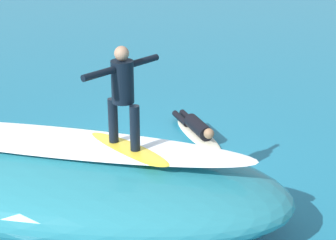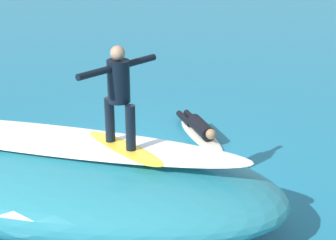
# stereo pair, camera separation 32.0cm
# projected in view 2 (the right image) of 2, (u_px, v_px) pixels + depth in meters

# --- Properties ---
(ground_plane) EXTENTS (120.00, 120.00, 0.00)m
(ground_plane) POSITION_uv_depth(u_px,v_px,m) (132.00, 165.00, 10.81)
(ground_plane) COLOR teal
(wave_crest) EXTENTS (7.96, 4.40, 1.25)m
(wave_crest) POSITION_uv_depth(u_px,v_px,m) (51.00, 177.00, 8.98)
(wave_crest) COLOR teal
(wave_crest) RESTS_ON ground_plane
(wave_foam_lip) EXTENTS (6.50, 2.17, 0.08)m
(wave_foam_lip) POSITION_uv_depth(u_px,v_px,m) (48.00, 139.00, 8.74)
(wave_foam_lip) COLOR white
(wave_foam_lip) RESTS_ON wave_crest
(surfboard_riding) EXTENTS (1.88, 1.06, 0.09)m
(surfboard_riding) POSITION_uv_depth(u_px,v_px,m) (121.00, 148.00, 8.43)
(surfboard_riding) COLOR yellow
(surfboard_riding) RESTS_ON wave_crest
(surfer_riding) EXTENTS (0.58, 1.40, 1.52)m
(surfer_riding) POSITION_uv_depth(u_px,v_px,m) (119.00, 89.00, 8.09)
(surfer_riding) COLOR black
(surfer_riding) RESTS_ON surfboard_riding
(surfboard_paddling) EXTENTS (1.79, 1.83, 0.07)m
(surfboard_paddling) POSITION_uv_depth(u_px,v_px,m) (201.00, 136.00, 12.05)
(surfboard_paddling) COLOR #EAE5C6
(surfboard_paddling) RESTS_ON ground_plane
(surfer_paddling) EXTENTS (1.40, 1.45, 0.33)m
(surfer_paddling) POSITION_uv_depth(u_px,v_px,m) (199.00, 126.00, 12.10)
(surfer_paddling) COLOR black
(surfer_paddling) RESTS_ON surfboard_paddling
(foam_patch_near) EXTENTS (0.91, 0.89, 0.10)m
(foam_patch_near) POSITION_uv_depth(u_px,v_px,m) (28.00, 187.00, 9.89)
(foam_patch_near) COLOR white
(foam_patch_near) RESTS_ON ground_plane
(foam_patch_mid) EXTENTS (1.17, 1.16, 0.08)m
(foam_patch_mid) POSITION_uv_depth(u_px,v_px,m) (93.00, 216.00, 9.01)
(foam_patch_mid) COLOR white
(foam_patch_mid) RESTS_ON ground_plane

